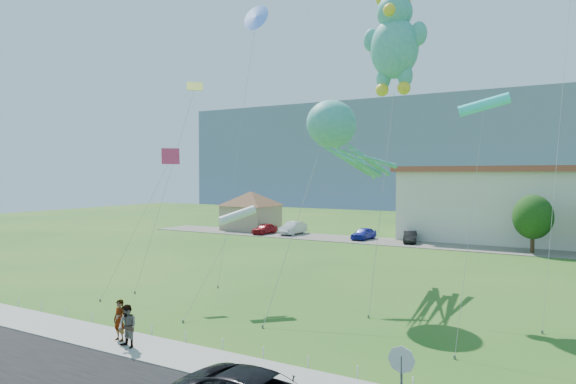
{
  "coord_description": "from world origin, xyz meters",
  "views": [
    {
      "loc": [
        13.82,
        -18.23,
        7.34
      ],
      "look_at": [
        -1.19,
        8.0,
        6.29
      ],
      "focal_mm": 32.0,
      "sensor_mm": 36.0,
      "label": 1
    }
  ],
  "objects_px": {
    "stop_sign": "(402,368)",
    "pedestrian_right": "(127,326)",
    "parked_car_silver": "(293,228)",
    "pavilion": "(251,207)",
    "parked_car_black": "(410,237)",
    "teddy_bear_kite": "(394,40)",
    "pedestrian_left": "(120,320)",
    "parked_car_blue": "(364,234)",
    "octopus_kite": "(341,139)",
    "parked_car_red": "(265,229)"
  },
  "relations": [
    {
      "from": "stop_sign",
      "to": "pedestrian_right",
      "type": "distance_m",
      "value": 12.1
    },
    {
      "from": "parked_car_silver",
      "to": "pavilion",
      "type": "bearing_deg",
      "value": 163.31
    },
    {
      "from": "parked_car_black",
      "to": "teddy_bear_kite",
      "type": "height_order",
      "value": "teddy_bear_kite"
    },
    {
      "from": "pedestrian_left",
      "to": "parked_car_blue",
      "type": "distance_m",
      "value": 38.29
    },
    {
      "from": "pedestrian_left",
      "to": "teddy_bear_kite",
      "type": "relative_size",
      "value": 0.1
    },
    {
      "from": "teddy_bear_kite",
      "to": "pavilion",
      "type": "bearing_deg",
      "value": 137.27
    },
    {
      "from": "pavilion",
      "to": "parked_car_silver",
      "type": "relative_size",
      "value": 1.99
    },
    {
      "from": "octopus_kite",
      "to": "teddy_bear_kite",
      "type": "height_order",
      "value": "teddy_bear_kite"
    },
    {
      "from": "stop_sign",
      "to": "parked_car_red",
      "type": "relative_size",
      "value": 0.66
    },
    {
      "from": "stop_sign",
      "to": "parked_car_red",
      "type": "bearing_deg",
      "value": 127.01
    },
    {
      "from": "stop_sign",
      "to": "pedestrian_left",
      "type": "bearing_deg",
      "value": 173.42
    },
    {
      "from": "pedestrian_left",
      "to": "octopus_kite",
      "type": "distance_m",
      "value": 16.43
    },
    {
      "from": "octopus_kite",
      "to": "teddy_bear_kite",
      "type": "distance_m",
      "value": 6.81
    },
    {
      "from": "pedestrian_left",
      "to": "pedestrian_right",
      "type": "height_order",
      "value": "same"
    },
    {
      "from": "parked_car_blue",
      "to": "parked_car_black",
      "type": "distance_m",
      "value": 5.29
    },
    {
      "from": "stop_sign",
      "to": "octopus_kite",
      "type": "distance_m",
      "value": 18.66
    },
    {
      "from": "parked_car_silver",
      "to": "octopus_kite",
      "type": "bearing_deg",
      "value": -55.53
    },
    {
      "from": "parked_car_black",
      "to": "teddy_bear_kite",
      "type": "relative_size",
      "value": 0.2
    },
    {
      "from": "pedestrian_left",
      "to": "octopus_kite",
      "type": "bearing_deg",
      "value": 74.51
    },
    {
      "from": "pavilion",
      "to": "octopus_kite",
      "type": "relative_size",
      "value": 0.65
    },
    {
      "from": "pedestrian_left",
      "to": "pedestrian_right",
      "type": "distance_m",
      "value": 1.1
    },
    {
      "from": "stop_sign",
      "to": "teddy_bear_kite",
      "type": "xyz_separation_m",
      "value": [
        -5.7,
        16.53,
        13.63
      ]
    },
    {
      "from": "pedestrian_right",
      "to": "parked_car_blue",
      "type": "height_order",
      "value": "pedestrian_right"
    },
    {
      "from": "pedestrian_right",
      "to": "teddy_bear_kite",
      "type": "distance_m",
      "value": 22.15
    },
    {
      "from": "octopus_kite",
      "to": "teddy_bear_kite",
      "type": "relative_size",
      "value": 0.77
    },
    {
      "from": "pavilion",
      "to": "parked_car_silver",
      "type": "xyz_separation_m",
      "value": [
        7.59,
        -2.24,
        -2.2
      ]
    },
    {
      "from": "parked_car_red",
      "to": "parked_car_silver",
      "type": "xyz_separation_m",
      "value": [
        3.19,
        1.37,
        0.11
      ]
    },
    {
      "from": "pedestrian_right",
      "to": "parked_car_black",
      "type": "distance_m",
      "value": 38.49
    },
    {
      "from": "octopus_kite",
      "to": "pedestrian_left",
      "type": "bearing_deg",
      "value": -108.99
    },
    {
      "from": "pedestrian_left",
      "to": "parked_car_red",
      "type": "bearing_deg",
      "value": 116.93
    },
    {
      "from": "parked_car_blue",
      "to": "parked_car_black",
      "type": "xyz_separation_m",
      "value": [
        5.29,
        -0.11,
        -0.03
      ]
    },
    {
      "from": "pedestrian_right",
      "to": "parked_car_blue",
      "type": "relative_size",
      "value": 0.46
    },
    {
      "from": "parked_car_blue",
      "to": "octopus_kite",
      "type": "height_order",
      "value": "octopus_kite"
    },
    {
      "from": "stop_sign",
      "to": "teddy_bear_kite",
      "type": "relative_size",
      "value": 0.14
    },
    {
      "from": "parked_car_blue",
      "to": "pedestrian_left",
      "type": "bearing_deg",
      "value": -76.99
    },
    {
      "from": "teddy_bear_kite",
      "to": "octopus_kite",
      "type": "bearing_deg",
      "value": -147.54
    },
    {
      "from": "stop_sign",
      "to": "octopus_kite",
      "type": "relative_size",
      "value": 0.18
    },
    {
      "from": "parked_car_red",
      "to": "parked_car_blue",
      "type": "xyz_separation_m",
      "value": [
        12.44,
        1.02,
        0.01
      ]
    },
    {
      "from": "teddy_bear_kite",
      "to": "stop_sign",
      "type": "bearing_deg",
      "value": -70.96
    },
    {
      "from": "parked_car_black",
      "to": "teddy_bear_kite",
      "type": "xyz_separation_m",
      "value": [
        5.66,
        -22.97,
        14.81
      ]
    },
    {
      "from": "stop_sign",
      "to": "teddy_bear_kite",
      "type": "bearing_deg",
      "value": 109.04
    },
    {
      "from": "stop_sign",
      "to": "pedestrian_right",
      "type": "relative_size",
      "value": 1.4
    },
    {
      "from": "parked_car_black",
      "to": "pavilion",
      "type": "bearing_deg",
      "value": 158.17
    },
    {
      "from": "stop_sign",
      "to": "parked_car_blue",
      "type": "distance_m",
      "value": 42.99
    },
    {
      "from": "pedestrian_left",
      "to": "teddy_bear_kite",
      "type": "height_order",
      "value": "teddy_bear_kite"
    },
    {
      "from": "parked_car_silver",
      "to": "parked_car_blue",
      "type": "xyz_separation_m",
      "value": [
        9.25,
        -0.35,
        -0.11
      ]
    },
    {
      "from": "parked_car_red",
      "to": "teddy_bear_kite",
      "type": "distance_m",
      "value": 35.39
    },
    {
      "from": "pedestrian_right",
      "to": "parked_car_red",
      "type": "bearing_deg",
      "value": 120.73
    },
    {
      "from": "pedestrian_right",
      "to": "teddy_bear_kite",
      "type": "relative_size",
      "value": 0.1
    },
    {
      "from": "pedestrian_right",
      "to": "parked_car_silver",
      "type": "relative_size",
      "value": 0.39
    }
  ]
}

